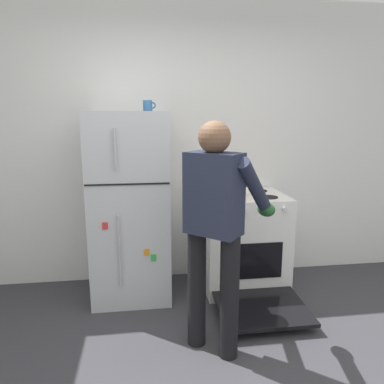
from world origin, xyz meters
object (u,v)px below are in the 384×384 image
at_px(refrigerator, 130,206).
at_px(stove_range, 243,242).
at_px(coffee_mug, 148,106).
at_px(person_cook, 216,218).
at_px(red_pot, 229,190).

bearing_deg(refrigerator, stove_range, -0.96).
height_order(refrigerator, coffee_mug, coffee_mug).
bearing_deg(person_cook, coffee_mug, 113.44).
distance_m(refrigerator, person_cook, 1.10).
bearing_deg(stove_range, red_pot, -168.67).
relative_size(stove_range, person_cook, 0.76).
bearing_deg(red_pot, person_cook, -108.84).
bearing_deg(person_cook, stove_range, 63.07).
xyz_separation_m(refrigerator, stove_range, (1.05, -0.02, -0.39)).
height_order(refrigerator, stove_range, refrigerator).
relative_size(stove_range, coffee_mug, 10.90).
bearing_deg(red_pot, refrigerator, 176.82).
bearing_deg(refrigerator, person_cook, -56.66).
xyz_separation_m(stove_range, red_pot, (-0.16, -0.03, 0.52)).
xyz_separation_m(stove_range, person_cook, (-0.45, -0.89, 0.51)).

